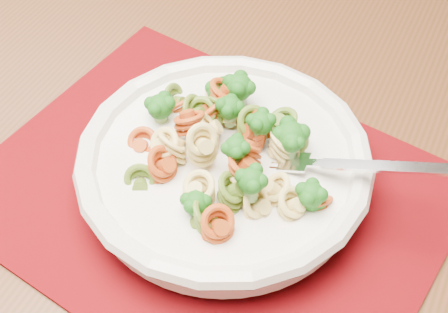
# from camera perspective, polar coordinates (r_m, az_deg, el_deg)

# --- Properties ---
(dining_table) EXTENTS (1.53, 1.22, 0.75)m
(dining_table) POSITION_cam_1_polar(r_m,az_deg,el_deg) (0.68, 0.58, -5.69)
(dining_table) COLOR #562B18
(dining_table) RESTS_ON ground
(placemat) EXTENTS (0.50, 0.46, 0.00)m
(placemat) POSITION_cam_1_polar(r_m,az_deg,el_deg) (0.57, -1.32, -3.48)
(placemat) COLOR #5C030A
(placemat) RESTS_ON dining_table
(pasta_bowl) EXTENTS (0.26, 0.26, 0.05)m
(pasta_bowl) POSITION_cam_1_polar(r_m,az_deg,el_deg) (0.55, 0.00, -0.68)
(pasta_bowl) COLOR silver
(pasta_bowl) RESTS_ON placemat
(pasta_broccoli_heap) EXTENTS (0.22, 0.22, 0.06)m
(pasta_broccoli_heap) POSITION_cam_1_polar(r_m,az_deg,el_deg) (0.54, 0.00, 0.42)
(pasta_broccoli_heap) COLOR #DFC06E
(pasta_broccoli_heap) RESTS_ON pasta_bowl
(fork) EXTENTS (0.18, 0.06, 0.08)m
(fork) POSITION_cam_1_polar(r_m,az_deg,el_deg) (0.54, 6.43, -0.52)
(fork) COLOR silver
(fork) RESTS_ON pasta_bowl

